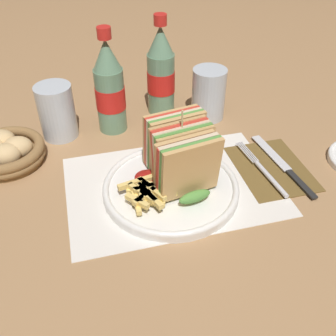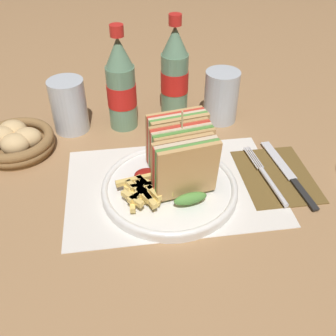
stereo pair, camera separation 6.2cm
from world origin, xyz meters
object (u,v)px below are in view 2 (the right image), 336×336
at_px(club_sandwich, 181,155).
at_px(glass_far, 69,109).
at_px(coke_bottle_near, 121,86).
at_px(glass_near, 221,99).
at_px(bread_basket, 16,141).
at_px(plate_main, 170,188).
at_px(fork, 269,179).
at_px(knife, 288,173).
at_px(coke_bottle_far, 175,73).

distance_m(club_sandwich, glass_far, 0.31).
height_order(coke_bottle_near, glass_near, coke_bottle_near).
height_order(club_sandwich, glass_far, club_sandwich).
xyz_separation_m(club_sandwich, bread_basket, (-0.31, 0.16, -0.05)).
bearing_deg(plate_main, fork, -0.36).
relative_size(knife, glass_far, 1.79).
height_order(knife, bread_basket, bread_basket).
distance_m(coke_bottle_far, glass_near, 0.12).
xyz_separation_m(fork, coke_bottle_far, (-0.13, 0.29, 0.09)).
height_order(knife, glass_near, glass_near).
xyz_separation_m(knife, bread_basket, (-0.52, 0.16, 0.02)).
bearing_deg(plate_main, glass_near, 57.28).
bearing_deg(glass_far, club_sandwich, -47.61).
bearing_deg(coke_bottle_far, bread_basket, -161.36).
bearing_deg(coke_bottle_far, plate_main, -100.54).
height_order(club_sandwich, knife, club_sandwich).
relative_size(coke_bottle_near, bread_basket, 1.48).
height_order(plate_main, coke_bottle_far, coke_bottle_far).
bearing_deg(glass_near, plate_main, -122.72).
height_order(club_sandwich, coke_bottle_far, coke_bottle_far).
distance_m(fork, coke_bottle_near, 0.36).
bearing_deg(club_sandwich, coke_bottle_far, 83.52).
relative_size(plate_main, fork, 1.40).
xyz_separation_m(club_sandwich, glass_far, (-0.21, 0.23, -0.02)).
distance_m(plate_main, fork, 0.19).
distance_m(plate_main, glass_near, 0.28).
bearing_deg(coke_bottle_near, fork, -43.47).
distance_m(plate_main, club_sandwich, 0.07).
xyz_separation_m(club_sandwich, glass_near, (0.13, 0.22, -0.02)).
height_order(plate_main, knife, plate_main).
relative_size(coke_bottle_near, glass_near, 1.94).
distance_m(fork, glass_near, 0.24).
height_order(fork, coke_bottle_far, coke_bottle_far).
relative_size(club_sandwich, fork, 0.95).
height_order(coke_bottle_near, coke_bottle_far, same).
distance_m(club_sandwich, glass_near, 0.26).
distance_m(plate_main, knife, 0.23).
relative_size(coke_bottle_near, glass_far, 1.94).
bearing_deg(glass_near, knife, -70.31).
bearing_deg(coke_bottle_near, coke_bottle_far, 21.29).
xyz_separation_m(club_sandwich, knife, (0.21, -0.00, -0.06)).
height_order(fork, bread_basket, bread_basket).
height_order(knife, coke_bottle_near, coke_bottle_near).
xyz_separation_m(knife, glass_far, (-0.41, 0.23, 0.05)).
distance_m(club_sandwich, knife, 0.22).
bearing_deg(knife, fork, -167.78).
height_order(club_sandwich, glass_near, club_sandwich).
relative_size(fork, coke_bottle_far, 0.78).
xyz_separation_m(fork, knife, (0.05, 0.01, -0.00)).
relative_size(coke_bottle_far, glass_far, 1.94).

